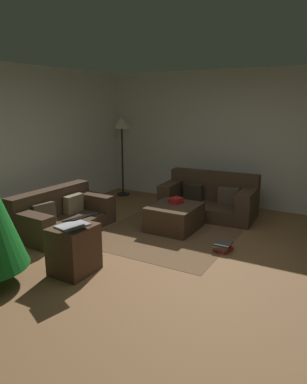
% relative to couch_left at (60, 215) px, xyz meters
% --- Properties ---
extents(ground_plane, '(6.40, 6.40, 0.00)m').
position_rel_couch_left_xyz_m(ground_plane, '(-0.30, -2.24, -0.25)').
color(ground_plane, brown).
extents(rear_partition, '(6.40, 0.12, 2.60)m').
position_rel_couch_left_xyz_m(rear_partition, '(-0.30, 0.90, 1.05)').
color(rear_partition, silver).
rests_on(rear_partition, ground_plane).
extents(corner_partition, '(0.12, 6.40, 2.60)m').
position_rel_couch_left_xyz_m(corner_partition, '(2.84, -2.24, 1.05)').
color(corner_partition, silver).
rests_on(corner_partition, ground_plane).
extents(couch_left, '(1.61, 0.92, 0.65)m').
position_rel_couch_left_xyz_m(couch_left, '(0.00, 0.00, 0.00)').
color(couch_left, '#473323').
rests_on(couch_left, ground_plane).
extents(couch_right, '(0.96, 1.68, 0.76)m').
position_rel_couch_left_xyz_m(couch_right, '(1.94, -1.79, 0.04)').
color(couch_right, '#473323').
rests_on(couch_right, ground_plane).
extents(ottoman, '(0.81, 0.72, 0.40)m').
position_rel_couch_left_xyz_m(ottoman, '(0.93, -1.58, -0.05)').
color(ottoman, '#473323').
rests_on(ottoman, ground_plane).
extents(gift_box, '(0.21, 0.19, 0.10)m').
position_rel_couch_left_xyz_m(gift_box, '(1.03, -1.56, 0.20)').
color(gift_box, red).
rests_on(gift_box, ottoman).
extents(tv_remote, '(0.07, 0.17, 0.02)m').
position_rel_couch_left_xyz_m(tv_remote, '(1.08, -1.47, 0.16)').
color(tv_remote, black).
rests_on(tv_remote, ottoman).
extents(side_table, '(0.52, 0.44, 0.59)m').
position_rel_couch_left_xyz_m(side_table, '(-1.02, -1.21, 0.04)').
color(side_table, '#4C3323').
rests_on(side_table, ground_plane).
extents(laptop, '(0.43, 0.48, 0.19)m').
position_rel_couch_left_xyz_m(laptop, '(-1.03, -1.27, 0.39)').
color(laptop, silver).
rests_on(laptop, side_table).
extents(book_stack, '(0.29, 0.25, 0.12)m').
position_rel_couch_left_xyz_m(book_stack, '(0.47, -2.55, -0.19)').
color(book_stack, '#B7332D').
rests_on(book_stack, ground_plane).
extents(corner_lamp, '(0.36, 0.36, 1.70)m').
position_rel_couch_left_xyz_m(corner_lamp, '(2.34, 0.39, 1.19)').
color(corner_lamp, black).
rests_on(corner_lamp, ground_plane).
extents(area_rug, '(2.60, 2.00, 0.01)m').
position_rel_couch_left_xyz_m(area_rug, '(0.93, -1.58, -0.25)').
color(area_rug, brown).
rests_on(area_rug, ground_plane).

